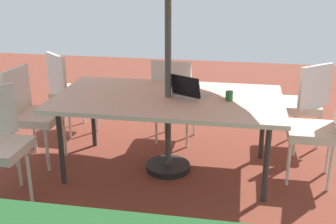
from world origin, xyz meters
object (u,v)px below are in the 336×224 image
(dining_table, at_px, (168,101))
(chair_south, at_px, (174,96))
(laptop, at_px, (189,91))
(chair_southwest, at_px, (302,101))
(cup, at_px, (229,96))
(chair_west, at_px, (320,126))
(chair_east, at_px, (32,110))
(chair_southeast, at_px, (70,88))

(dining_table, distance_m, chair_south, 0.73)
(dining_table, height_order, laptop, laptop)
(chair_southwest, distance_m, cup, 1.12)
(dining_table, distance_m, chair_west, 1.42)
(dining_table, height_order, cup, cup)
(chair_south, height_order, chair_west, same)
(dining_table, xyz_separation_m, chair_southwest, (-1.34, -0.76, -0.17))
(chair_southwest, height_order, chair_east, same)
(chair_south, bearing_deg, chair_east, 34.60)
(chair_east, bearing_deg, dining_table, -84.54)
(chair_southwest, xyz_separation_m, chair_east, (2.73, 0.79, 0.00))
(chair_south, xyz_separation_m, cup, (-0.62, 0.72, 0.26))
(chair_southwest, relative_size, laptop, 2.47)
(chair_southeast, distance_m, chair_southwest, 2.66)
(chair_southeast, xyz_separation_m, chair_southwest, (-2.66, 0.02, 0.00))
(chair_east, xyz_separation_m, cup, (-1.97, -0.01, 0.26))
(laptop, bearing_deg, dining_table, 42.56)
(chair_west, distance_m, cup, 0.88)
(chair_southeast, height_order, chair_south, same)
(chair_southeast, relative_size, cup, 11.13)
(laptop, bearing_deg, chair_east, 30.17)
(chair_southeast, height_order, chair_east, same)
(chair_southwest, height_order, chair_south, same)
(chair_east, relative_size, cup, 11.13)
(cup, bearing_deg, dining_table, -1.50)
(chair_west, height_order, cup, chair_west)
(chair_southeast, distance_m, chair_west, 2.83)
(dining_table, height_order, chair_southeast, chair_southeast)
(chair_east, bearing_deg, laptop, -82.76)
(chair_southeast, relative_size, chair_west, 1.00)
(dining_table, xyz_separation_m, cup, (-0.57, 0.01, 0.09))
(dining_table, bearing_deg, chair_east, 1.17)
(chair_east, xyz_separation_m, chair_west, (-2.81, -0.07, 0.00))
(laptop, bearing_deg, chair_south, -42.10)
(chair_south, bearing_deg, chair_southwest, -171.75)
(cup, bearing_deg, chair_southwest, -134.63)
(chair_south, bearing_deg, cup, 136.87)
(chair_south, bearing_deg, dining_table, 100.13)
(chair_southwest, distance_m, laptop, 1.37)
(chair_west, height_order, laptop, laptop)
(cup, bearing_deg, chair_south, -49.13)
(chair_southeast, xyz_separation_m, laptop, (-1.52, 0.73, 0.26))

